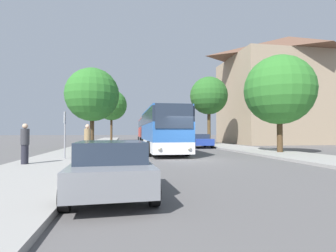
{
  "coord_description": "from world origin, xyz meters",
  "views": [
    {
      "loc": [
        -3.78,
        -14.76,
        1.55
      ],
      "look_at": [
        0.32,
        9.26,
        2.16
      ],
      "focal_mm": 28.0,
      "sensor_mm": 36.0,
      "label": 1
    }
  ],
  "objects_px": {
    "parked_car_left_curb": "(111,166)",
    "tree_right_mid": "(279,90)",
    "parked_car_right_far": "(172,137)",
    "bus_front": "(162,130)",
    "tree_right_near": "(209,96)",
    "bus_stop_sign": "(65,129)",
    "tree_left_near": "(111,105)",
    "tree_left_far": "(92,95)",
    "bus_middle": "(150,131)",
    "pedestrian_walking_back": "(87,141)",
    "pedestrian_waiting_near": "(88,140)",
    "pedestrian_waiting_far": "(25,143)",
    "parked_car_right_near": "(200,140)"
  },
  "relations": [
    {
      "from": "parked_car_left_curb",
      "to": "parked_car_right_far",
      "type": "relative_size",
      "value": 0.91
    },
    {
      "from": "parked_car_right_near",
      "to": "parked_car_right_far",
      "type": "height_order",
      "value": "parked_car_right_far"
    },
    {
      "from": "bus_front",
      "to": "bus_middle",
      "type": "bearing_deg",
      "value": 88.49
    },
    {
      "from": "tree_right_near",
      "to": "bus_front",
      "type": "bearing_deg",
      "value": -124.98
    },
    {
      "from": "parked_car_right_near",
      "to": "tree_left_far",
      "type": "relative_size",
      "value": 0.58
    },
    {
      "from": "bus_front",
      "to": "tree_left_near",
      "type": "relative_size",
      "value": 1.13
    },
    {
      "from": "tree_left_near",
      "to": "tree_right_near",
      "type": "distance_m",
      "value": 22.3
    },
    {
      "from": "pedestrian_waiting_far",
      "to": "tree_left_far",
      "type": "xyz_separation_m",
      "value": [
        1.34,
        13.47,
        4.13
      ]
    },
    {
      "from": "bus_front",
      "to": "bus_stop_sign",
      "type": "distance_m",
      "value": 7.83
    },
    {
      "from": "bus_stop_sign",
      "to": "pedestrian_walking_back",
      "type": "bearing_deg",
      "value": -5.99
    },
    {
      "from": "parked_car_left_curb",
      "to": "tree_right_mid",
      "type": "distance_m",
      "value": 16.04
    },
    {
      "from": "bus_middle",
      "to": "bus_stop_sign",
      "type": "xyz_separation_m",
      "value": [
        -6.49,
        -18.27,
        -0.04
      ]
    },
    {
      "from": "bus_front",
      "to": "pedestrian_waiting_near",
      "type": "bearing_deg",
      "value": -154.81
    },
    {
      "from": "parked_car_right_far",
      "to": "tree_right_near",
      "type": "xyz_separation_m",
      "value": [
        2.46,
        -11.18,
        5.22
      ]
    },
    {
      "from": "parked_car_right_far",
      "to": "tree_left_far",
      "type": "height_order",
      "value": "tree_left_far"
    },
    {
      "from": "bus_stop_sign",
      "to": "tree_left_near",
      "type": "distance_m",
      "value": 34.27
    },
    {
      "from": "parked_car_left_curb",
      "to": "parked_car_right_near",
      "type": "bearing_deg",
      "value": 64.93
    },
    {
      "from": "tree_left_far",
      "to": "parked_car_left_curb",
      "type": "bearing_deg",
      "value": -82.1
    },
    {
      "from": "parked_car_right_far",
      "to": "bus_front",
      "type": "bearing_deg",
      "value": 78.06
    },
    {
      "from": "parked_car_left_curb",
      "to": "pedestrian_waiting_near",
      "type": "relative_size",
      "value": 2.31
    },
    {
      "from": "tree_left_near",
      "to": "tree_left_far",
      "type": "relative_size",
      "value": 1.21
    },
    {
      "from": "bus_front",
      "to": "tree_right_near",
      "type": "distance_m",
      "value": 13.38
    },
    {
      "from": "parked_car_right_far",
      "to": "tree_left_near",
      "type": "xyz_separation_m",
      "value": [
        -9.9,
        7.38,
        5.79
      ]
    },
    {
      "from": "pedestrian_waiting_near",
      "to": "parked_car_left_curb",
      "type": "bearing_deg",
      "value": -103.6
    },
    {
      "from": "tree_left_far",
      "to": "parked_car_right_far",
      "type": "bearing_deg",
      "value": 55.24
    },
    {
      "from": "parked_car_left_curb",
      "to": "tree_left_near",
      "type": "relative_size",
      "value": 0.44
    },
    {
      "from": "pedestrian_waiting_far",
      "to": "parked_car_right_near",
      "type": "bearing_deg",
      "value": -10.67
    },
    {
      "from": "tree_right_mid",
      "to": "bus_stop_sign",
      "type": "bearing_deg",
      "value": -170.78
    },
    {
      "from": "bus_front",
      "to": "pedestrian_waiting_far",
      "type": "distance_m",
      "value": 10.33
    },
    {
      "from": "bus_middle",
      "to": "pedestrian_walking_back",
      "type": "height_order",
      "value": "bus_middle"
    },
    {
      "from": "pedestrian_waiting_far",
      "to": "bus_front",
      "type": "bearing_deg",
      "value": -13.19
    },
    {
      "from": "parked_car_right_near",
      "to": "tree_right_near",
      "type": "bearing_deg",
      "value": -116.02
    },
    {
      "from": "tree_left_near",
      "to": "pedestrian_walking_back",
      "type": "bearing_deg",
      "value": -89.6
    },
    {
      "from": "bus_middle",
      "to": "pedestrian_walking_back",
      "type": "xyz_separation_m",
      "value": [
        -5.29,
        -18.4,
        -0.67
      ]
    },
    {
      "from": "bus_middle",
      "to": "tree_left_far",
      "type": "distance_m",
      "value": 10.17
    },
    {
      "from": "tree_right_near",
      "to": "parked_car_right_far",
      "type": "bearing_deg",
      "value": 102.39
    },
    {
      "from": "tree_right_near",
      "to": "tree_left_near",
      "type": "bearing_deg",
      "value": 123.67
    },
    {
      "from": "tree_right_near",
      "to": "pedestrian_walking_back",
      "type": "bearing_deg",
      "value": -128.05
    },
    {
      "from": "parked_car_right_near",
      "to": "pedestrian_walking_back",
      "type": "xyz_separation_m",
      "value": [
        -9.66,
        -11.09,
        0.35
      ]
    },
    {
      "from": "bus_middle",
      "to": "tree_left_near",
      "type": "bearing_deg",
      "value": 110.53
    },
    {
      "from": "tree_left_near",
      "to": "tree_left_far",
      "type": "distance_m",
      "value": 22.87
    },
    {
      "from": "bus_middle",
      "to": "tree_left_near",
      "type": "height_order",
      "value": "tree_left_near"
    },
    {
      "from": "pedestrian_waiting_far",
      "to": "tree_left_near",
      "type": "distance_m",
      "value": 36.76
    },
    {
      "from": "parked_car_right_far",
      "to": "tree_left_near",
      "type": "distance_m",
      "value": 13.64
    },
    {
      "from": "bus_stop_sign",
      "to": "tree_left_far",
      "type": "height_order",
      "value": "tree_left_far"
    },
    {
      "from": "pedestrian_waiting_far",
      "to": "tree_left_near",
      "type": "xyz_separation_m",
      "value": [
        2.15,
        36.29,
        5.51
      ]
    },
    {
      "from": "parked_car_right_far",
      "to": "tree_left_near",
      "type": "relative_size",
      "value": 0.49
    },
    {
      "from": "pedestrian_waiting_near",
      "to": "tree_left_far",
      "type": "relative_size",
      "value": 0.23
    },
    {
      "from": "parked_car_right_far",
      "to": "pedestrian_walking_back",
      "type": "relative_size",
      "value": 2.43
    },
    {
      "from": "bus_front",
      "to": "tree_right_near",
      "type": "height_order",
      "value": "tree_right_near"
    }
  ]
}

